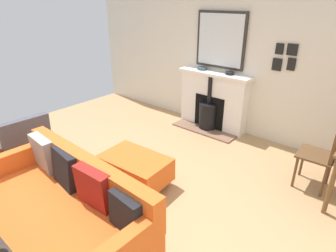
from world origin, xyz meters
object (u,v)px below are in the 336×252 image
Objects in this scene: sofa at (61,209)px; mantel_bowl_far at (230,73)px; fireplace at (212,103)px; dining_chair_near_fireplace at (325,152)px; armchair_accent at (23,139)px; ottoman at (135,168)px; mantel_bowl_near at (202,68)px.

mantel_bowl_far is at bearing -179.20° from sofa.
dining_chair_near_fireplace is (0.71, 1.98, 0.05)m from fireplace.
sofa is 1.53m from armchair_accent.
dining_chair_near_fireplace is at bearing 127.78° from ottoman.
mantel_bowl_near is at bearing -90.00° from mantel_bowl_far.
fireplace is 0.66× the size of sofa.
mantel_bowl_near reaches higher than sofa.
dining_chair_near_fireplace is (0.74, 1.71, -0.52)m from mantel_bowl_far.
mantel_bowl_near is 0.53m from mantel_bowl_far.
dining_chair_near_fireplace is (-2.43, 1.67, 0.17)m from sofa.
fireplace is 1.65× the size of armchair_accent.
sofa is at bearing 0.80° from mantel_bowl_far.
fireplace is 2.10m from ottoman.
mantel_bowl_far reaches higher than sofa.
fireplace reaches higher than armchair_accent.
mantel_bowl_near is at bearing -169.69° from sofa.
sofa reaches higher than ottoman.
armchair_accent is at bearing -63.23° from ottoman.
mantel_bowl_near reaches higher than armchair_accent.
mantel_bowl_far is at bearing -113.38° from dining_chair_near_fireplace.
mantel_bowl_far is 0.18× the size of armchair_accent.
sofa is 2.28× the size of dining_chair_near_fireplace.
fireplace reaches higher than sofa.
sofa is 2.96m from dining_chair_near_fireplace.
ottoman is 1.09× the size of armchair_accent.
fireplace is 3.16m from sofa.
mantel_bowl_near reaches higher than ottoman.
armchair_accent is (2.78, -1.17, -0.00)m from fireplace.
mantel_bowl_near is (-0.03, -0.27, 0.57)m from fireplace.
fireplace is 0.63m from mantel_bowl_near.
ottoman is at bearing -52.22° from dining_chair_near_fireplace.
mantel_bowl_far is 0.16× the size of ottoman.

